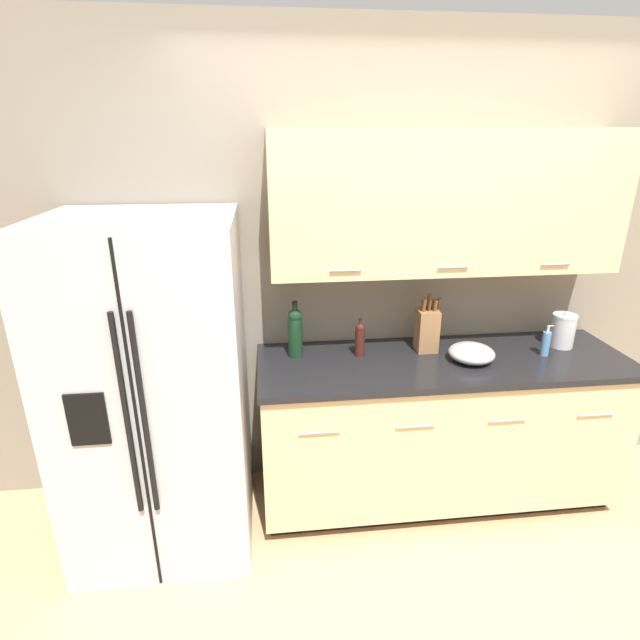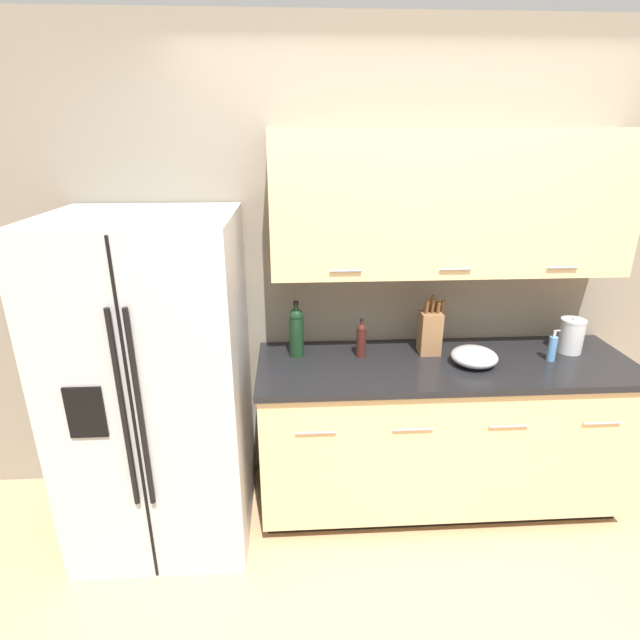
{
  "view_description": "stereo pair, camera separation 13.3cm",
  "coord_description": "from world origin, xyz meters",
  "px_view_note": "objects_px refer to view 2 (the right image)",
  "views": [
    {
      "loc": [
        -0.81,
        -1.38,
        2.05
      ],
      "look_at": [
        -0.54,
        0.99,
        1.15
      ],
      "focal_mm": 28.0,
      "sensor_mm": 36.0,
      "label": 1
    },
    {
      "loc": [
        -0.68,
        -1.39,
        2.05
      ],
      "look_at": [
        -0.54,
        0.99,
        1.15
      ],
      "focal_mm": 28.0,
      "sensor_mm": 36.0,
      "label": 2
    }
  ],
  "objects_px": {
    "knife_block": "(430,331)",
    "soap_dispenser": "(552,348)",
    "wine_bottle": "(296,331)",
    "mixing_bowl": "(474,357)",
    "oil_bottle": "(361,339)",
    "steel_canister": "(571,336)",
    "refrigerator": "(158,385)"
  },
  "relations": [
    {
      "from": "wine_bottle",
      "to": "soap_dispenser",
      "type": "distance_m",
      "value": 1.37
    },
    {
      "from": "knife_block",
      "to": "soap_dispenser",
      "type": "relative_size",
      "value": 1.9
    },
    {
      "from": "knife_block",
      "to": "oil_bottle",
      "type": "bearing_deg",
      "value": -176.4
    },
    {
      "from": "mixing_bowl",
      "to": "oil_bottle",
      "type": "bearing_deg",
      "value": 166.53
    },
    {
      "from": "knife_block",
      "to": "soap_dispenser",
      "type": "xyz_separation_m",
      "value": [
        0.63,
        -0.14,
        -0.06
      ]
    },
    {
      "from": "oil_bottle",
      "to": "wine_bottle",
      "type": "bearing_deg",
      "value": 174.32
    },
    {
      "from": "oil_bottle",
      "to": "mixing_bowl",
      "type": "xyz_separation_m",
      "value": [
        0.58,
        -0.14,
        -0.05
      ]
    },
    {
      "from": "wine_bottle",
      "to": "mixing_bowl",
      "type": "relative_size",
      "value": 1.29
    },
    {
      "from": "wine_bottle",
      "to": "mixing_bowl",
      "type": "distance_m",
      "value": 0.95
    },
    {
      "from": "oil_bottle",
      "to": "steel_canister",
      "type": "distance_m",
      "value": 1.17
    },
    {
      "from": "wine_bottle",
      "to": "soap_dispenser",
      "type": "relative_size",
      "value": 1.78
    },
    {
      "from": "knife_block",
      "to": "wine_bottle",
      "type": "distance_m",
      "value": 0.73
    },
    {
      "from": "soap_dispenser",
      "to": "oil_bottle",
      "type": "bearing_deg",
      "value": 173.64
    },
    {
      "from": "knife_block",
      "to": "mixing_bowl",
      "type": "xyz_separation_m",
      "value": [
        0.2,
        -0.16,
        -0.08
      ]
    },
    {
      "from": "knife_block",
      "to": "mixing_bowl",
      "type": "bearing_deg",
      "value": -39.41
    },
    {
      "from": "soap_dispenser",
      "to": "steel_canister",
      "type": "xyz_separation_m",
      "value": [
        0.16,
        0.11,
        0.02
      ]
    },
    {
      "from": "steel_canister",
      "to": "mixing_bowl",
      "type": "bearing_deg",
      "value": -167.33
    },
    {
      "from": "soap_dispenser",
      "to": "oil_bottle",
      "type": "xyz_separation_m",
      "value": [
        -1.01,
        0.11,
        0.03
      ]
    },
    {
      "from": "oil_bottle",
      "to": "refrigerator",
      "type": "bearing_deg",
      "value": -170.58
    },
    {
      "from": "soap_dispenser",
      "to": "mixing_bowl",
      "type": "relative_size",
      "value": 0.72
    },
    {
      "from": "oil_bottle",
      "to": "steel_canister",
      "type": "bearing_deg",
      "value": -0.33
    },
    {
      "from": "steel_canister",
      "to": "mixing_bowl",
      "type": "distance_m",
      "value": 0.61
    },
    {
      "from": "knife_block",
      "to": "steel_canister",
      "type": "xyz_separation_m",
      "value": [
        0.79,
        -0.03,
        -0.03
      ]
    },
    {
      "from": "knife_block",
      "to": "steel_canister",
      "type": "height_order",
      "value": "knife_block"
    },
    {
      "from": "knife_block",
      "to": "wine_bottle",
      "type": "relative_size",
      "value": 1.07
    },
    {
      "from": "refrigerator",
      "to": "mixing_bowl",
      "type": "height_order",
      "value": "refrigerator"
    },
    {
      "from": "soap_dispenser",
      "to": "wine_bottle",
      "type": "bearing_deg",
      "value": 173.81
    },
    {
      "from": "soap_dispenser",
      "to": "mixing_bowl",
      "type": "xyz_separation_m",
      "value": [
        -0.43,
        -0.03,
        -0.03
      ]
    },
    {
      "from": "knife_block",
      "to": "steel_canister",
      "type": "relative_size",
      "value": 1.6
    },
    {
      "from": "mixing_bowl",
      "to": "knife_block",
      "type": "bearing_deg",
      "value": 140.59
    },
    {
      "from": "refrigerator",
      "to": "steel_canister",
      "type": "xyz_separation_m",
      "value": [
        2.23,
        0.17,
        0.15
      ]
    },
    {
      "from": "wine_bottle",
      "to": "oil_bottle",
      "type": "bearing_deg",
      "value": -5.68
    }
  ]
}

